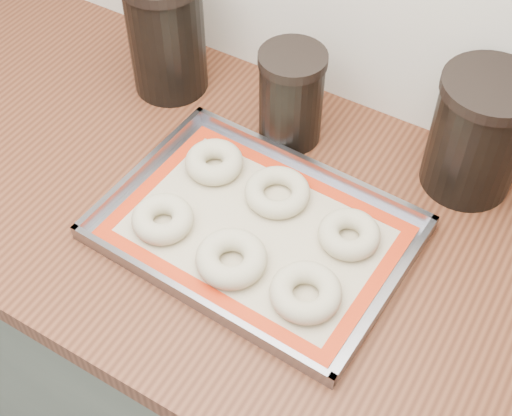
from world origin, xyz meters
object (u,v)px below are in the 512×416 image
Objects in this scene: baking_tray at (256,230)px; bagel_front_right at (306,292)px; canister_left at (166,33)px; canister_right at (478,134)px; bagel_back_mid at (277,192)px; bagel_back_right at (349,234)px; bagel_front_left at (163,219)px; canister_mid at (291,97)px; bagel_front_mid at (231,258)px; bagel_back_left at (214,162)px.

bagel_front_right reaches higher than baking_tray.
canister_left is 1.10× the size of canister_right.
canister_right is (0.24, 0.20, 0.08)m from bagel_back_mid.
baking_tray is 0.14m from bagel_back_right.
bagel_front_left is 0.36m from canister_left.
baking_tray is at bearing -73.85° from canister_mid.
baking_tray is 0.38m from canister_right.
baking_tray is at bearing -85.92° from bagel_back_mid.
baking_tray is 0.08m from bagel_front_mid.
canister_right is at bearing 28.26° from bagel_back_left.
canister_right reaches higher than canister_mid.
bagel_front_left is at bearing -90.53° from bagel_back_left.
canister_mid reaches higher than bagel_front_right.
bagel_back_left reaches higher than baking_tray.
bagel_back_right is 0.49m from canister_left.
bagel_back_mid is 0.14m from bagel_back_right.
bagel_front_mid is 1.03× the size of bagel_front_right.
bagel_back_right is at bearing -20.56° from canister_left.
canister_left is 1.31× the size of canister_mid.
bagel_back_mid is at bearing 131.72° from bagel_front_right.
bagel_front_mid is at bearing -49.60° from bagel_back_left.
bagel_front_mid is 0.47× the size of canister_left.
canister_mid is at bearing 123.04° from bagel_front_right.
bagel_front_left is 0.93× the size of bagel_front_right.
canister_left is (-0.45, 0.17, 0.09)m from bagel_back_right.
bagel_back_right is at bearing 23.36° from baking_tray.
bagel_front_mid is 0.52× the size of canister_right.
canister_mid reaches higher than bagel_front_left.
bagel_back_left is (-0.13, 0.08, 0.01)m from baking_tray.
bagel_back_left is 0.17m from canister_mid.
baking_tray is 4.56× the size of bagel_front_right.
baking_tray is 4.90× the size of bagel_back_left.
bagel_back_left is (0.00, 0.14, 0.00)m from bagel_front_left.
bagel_back_left is 0.56× the size of canister_mid.
canister_right is (0.36, 0.20, 0.08)m from bagel_back_left.
baking_tray is at bearing -35.20° from canister_left.
bagel_back_left is at bearing 89.47° from bagel_front_left.
bagel_back_left is at bearing -114.63° from canister_mid.
canister_left reaches higher than canister_right.
bagel_back_left is 0.26m from bagel_back_right.
bagel_front_right is 0.99× the size of bagel_back_mid.
canister_left is (-0.44, 0.30, 0.09)m from bagel_front_right.
canister_right reaches higher than bagel_front_right.
bagel_back_mid is 0.46× the size of canister_left.
bagel_front_left and bagel_back_left have the same top height.
canister_mid is (0.07, 0.28, 0.07)m from bagel_front_left.
bagel_front_left reaches higher than baking_tray.
bagel_front_left is (-0.13, -0.07, 0.01)m from baking_tray.
bagel_front_right is at bearing -30.52° from bagel_back_left.
bagel_back_mid is at bearing -1.35° from bagel_back_left.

